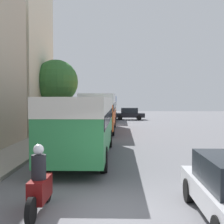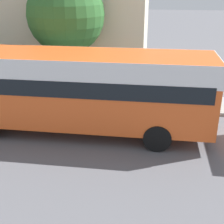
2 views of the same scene
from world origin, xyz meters
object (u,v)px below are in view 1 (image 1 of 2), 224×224
motorcycle_behind_lead (40,186)px  pedestrian_near_curb (66,117)px  bus_third_in_line (106,105)px  bus_lead (84,118)px  bus_following (100,107)px  car_crossing (129,114)px

motorcycle_behind_lead → pedestrian_near_curb: pedestrian_near_curb is taller
motorcycle_behind_lead → bus_third_in_line: bearing=89.8°
bus_third_in_line → bus_lead: bearing=-89.7°
pedestrian_near_curb → bus_following: bearing=-42.9°
bus_third_in_line → motorcycle_behind_lead: size_ratio=4.17×
bus_following → bus_third_in_line: bearing=90.6°
bus_following → pedestrian_near_curb: 4.96m
bus_lead → motorcycle_behind_lead: size_ratio=4.42×
bus_third_in_line → car_crossing: 3.69m
bus_third_in_line → car_crossing: size_ratio=2.36×
pedestrian_near_curb → motorcycle_behind_lead: bearing=-81.7°
bus_third_in_line → pedestrian_near_curb: bus_third_in_line is taller
motorcycle_behind_lead → car_crossing: motorcycle_behind_lead is taller
bus_lead → pedestrian_near_curb: size_ratio=6.03×
bus_third_in_line → motorcycle_behind_lead: bus_third_in_line is taller
bus_following → bus_lead: bearing=-90.1°
bus_following → car_crossing: (2.90, 14.23, -1.26)m
bus_lead → bus_following: bearing=89.9°
bus_lead → motorcycle_behind_lead: bearing=-91.9°
bus_lead → motorcycle_behind_lead: (-0.25, -7.29, -1.20)m
bus_lead → car_crossing: (2.91, 26.04, -1.09)m
bus_following → car_crossing: size_ratio=2.66×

